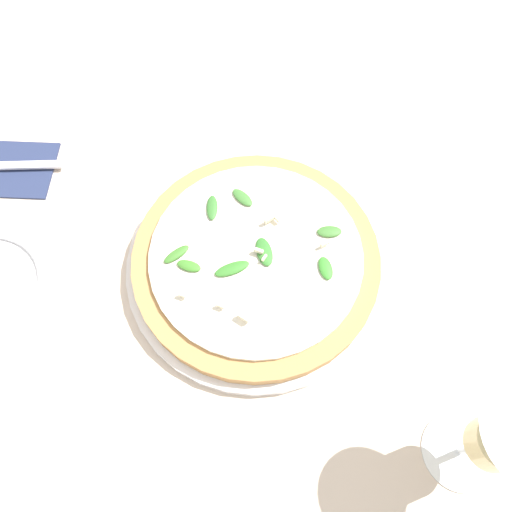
% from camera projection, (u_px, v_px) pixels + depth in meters
% --- Properties ---
extents(ground_plane, '(6.00, 6.00, 0.00)m').
position_uv_depth(ground_plane, '(232.00, 255.00, 0.64)').
color(ground_plane, beige).
extents(pizza_arugula_main, '(0.32, 0.32, 0.05)m').
position_uv_depth(pizza_arugula_main, '(256.00, 261.00, 0.61)').
color(pizza_arugula_main, white).
rests_on(pizza_arugula_main, ground_plane).
extents(wine_glass, '(0.09, 0.09, 0.17)m').
position_uv_depth(wine_glass, '(509.00, 440.00, 0.43)').
color(wine_glass, white).
rests_on(wine_glass, ground_plane).
extents(napkin, '(0.16, 0.12, 0.01)m').
position_uv_depth(napkin, '(1.00, 168.00, 0.69)').
color(napkin, navy).
rests_on(napkin, ground_plane).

